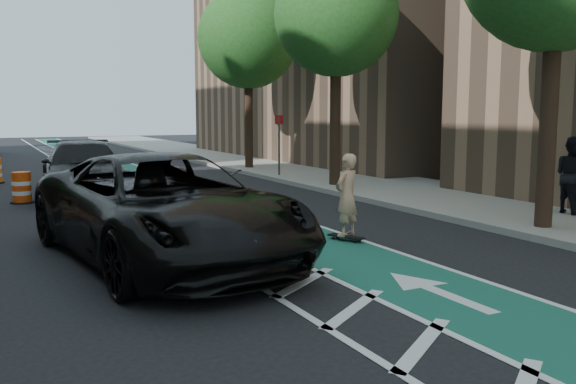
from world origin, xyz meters
TOP-DOWN VIEW (x-y plane):
  - ground at (0.00, 0.00)m, footprint 120.00×120.00m
  - bike_lane at (3.00, 10.00)m, footprint 2.00×90.00m
  - buffer_strip at (1.50, 10.00)m, footprint 1.40×90.00m
  - sidewalk_right at (9.50, 10.00)m, footprint 5.00×90.00m
  - curb_right at (7.05, 10.00)m, footprint 0.12×90.00m
  - tree_r_c at (7.90, 8.00)m, footprint 4.20×4.20m
  - tree_r_d at (7.90, 16.00)m, footprint 4.20×4.20m
  - sign_post at (7.60, 12.00)m, footprint 0.35×0.08m
  - skateboard at (3.70, 0.89)m, footprint 0.50×0.81m
  - skateboarder at (3.70, 0.89)m, footprint 0.71×0.60m
  - suv_near at (0.00, 0.97)m, footprint 3.91×7.04m
  - suv_far at (0.00, 10.04)m, footprint 2.88×6.03m
  - pedestrian at (9.91, 0.60)m, footprint 0.84×1.01m
  - barrel_b at (-1.80, 9.50)m, footprint 0.66×0.66m

SIDE VIEW (x-z plane):
  - ground at x=0.00m, z-range 0.00..0.00m
  - buffer_strip at x=1.50m, z-range 0.00..0.01m
  - bike_lane at x=3.00m, z-range 0.00..0.01m
  - sidewalk_right at x=9.50m, z-range 0.00..0.15m
  - curb_right at x=7.05m, z-range 0.00..0.16m
  - skateboard at x=3.70m, z-range 0.03..0.14m
  - barrel_b at x=-1.80m, z-range -0.02..0.87m
  - suv_far at x=0.00m, z-range 0.00..1.70m
  - suv_near at x=0.00m, z-range 0.00..1.86m
  - skateboarder at x=3.70m, z-range 0.11..1.77m
  - pedestrian at x=9.91m, z-range 0.15..2.01m
  - sign_post at x=7.60m, z-range 0.11..2.59m
  - tree_r_c at x=7.90m, z-range 1.82..9.72m
  - tree_r_d at x=7.90m, z-range 1.82..9.72m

